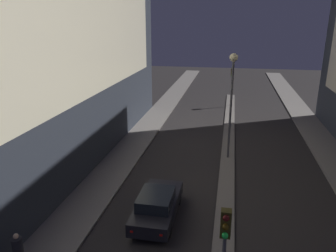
# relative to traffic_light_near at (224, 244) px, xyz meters

# --- Properties ---
(median_strip) EXTENTS (1.00, 38.07, 0.13)m
(median_strip) POSITION_rel_traffic_light_near_xyz_m (0.00, 16.78, -3.30)
(median_strip) COLOR #66605B
(median_strip) RESTS_ON ground
(traffic_light_near) EXTENTS (0.32, 0.42, 4.39)m
(traffic_light_near) POSITION_rel_traffic_light_near_xyz_m (0.00, 0.00, 0.00)
(traffic_light_near) COLOR #4C4C51
(traffic_light_near) RESTS_ON median_strip
(traffic_light_mid) EXTENTS (0.32, 0.42, 4.39)m
(traffic_light_mid) POSITION_rel_traffic_light_near_xyz_m (0.00, 29.77, 0.00)
(traffic_light_mid) COLOR #4C4C51
(traffic_light_mid) RESTS_ON median_strip
(street_lamp) EXTENTS (0.57, 0.57, 7.57)m
(street_lamp) POSITION_rel_traffic_light_near_xyz_m (0.00, 14.28, 2.20)
(street_lamp) COLOR #4C4C51
(street_lamp) RESTS_ON median_strip
(car_left_lane) EXTENTS (1.95, 4.68, 1.59)m
(car_left_lane) POSITION_rel_traffic_light_near_xyz_m (-3.44, 5.81, -2.56)
(car_left_lane) COLOR black
(car_left_lane) RESTS_ON ground
(pedestrian_on_left_sidewalk) EXTENTS (0.42, 0.42, 1.63)m
(pedestrian_on_left_sidewalk) POSITION_rel_traffic_light_near_xyz_m (-8.14, 1.14, -2.39)
(pedestrian_on_left_sidewalk) COLOR black
(pedestrian_on_left_sidewalk) RESTS_ON sidewalk_left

